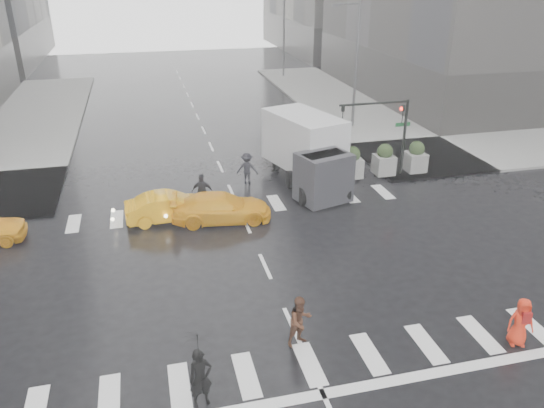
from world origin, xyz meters
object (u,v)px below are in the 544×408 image
object	(u,v)px
pedestrian_brown	(300,321)
traffic_signal_pole	(389,123)
pedestrian_orange	(521,322)
taxi_mid	(169,207)
box_truck	(309,150)

from	to	relation	value
pedestrian_brown	traffic_signal_pole	bearing A→B (deg)	35.07
pedestrian_orange	taxi_mid	bearing A→B (deg)	148.52
pedestrian_brown	taxi_mid	world-z (taller)	pedestrian_brown
pedestrian_orange	taxi_mid	xyz separation A→B (m)	(-10.33, 12.00, -0.17)
taxi_mid	box_truck	bearing A→B (deg)	-73.99
pedestrian_orange	pedestrian_brown	bearing A→B (deg)	-176.21
pedestrian_brown	pedestrian_orange	distance (m)	7.08
taxi_mid	pedestrian_orange	bearing A→B (deg)	-142.96
traffic_signal_pole	pedestrian_brown	size ratio (longest dim) A/B	2.55
pedestrian_orange	taxi_mid	size ratio (longest dim) A/B	0.41
traffic_signal_pole	box_truck	bearing A→B (deg)	178.52
traffic_signal_pole	pedestrian_brown	distance (m)	15.97
taxi_mid	pedestrian_brown	bearing A→B (deg)	-165.10
pedestrian_orange	box_truck	xyz separation A→B (m)	(-2.48, 14.81, 1.13)
traffic_signal_pole	pedestrian_orange	xyz separation A→B (m)	(-2.14, -14.69, -2.36)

